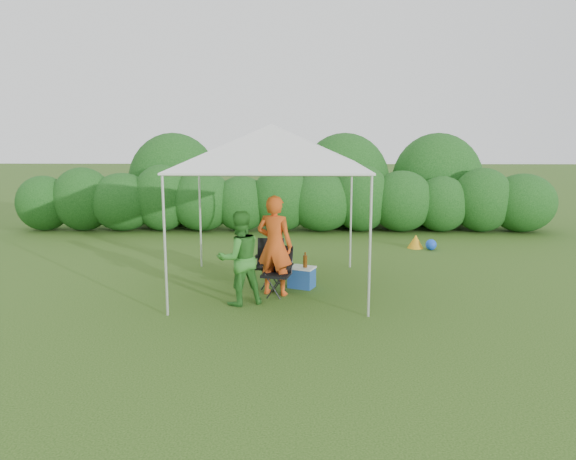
{
  "coord_description": "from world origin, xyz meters",
  "views": [
    {
      "loc": [
        0.45,
        -9.01,
        2.77
      ],
      "look_at": [
        0.28,
        0.4,
        1.05
      ],
      "focal_mm": 35.0,
      "sensor_mm": 36.0,
      "label": 1
    }
  ],
  "objects_px": {
    "man": "(275,245)",
    "woman": "(240,258)",
    "chair_left": "(270,260)",
    "canopy": "(271,146)",
    "chair_right": "(277,268)",
    "cooler": "(302,277)"
  },
  "relations": [
    {
      "from": "canopy",
      "to": "woman",
      "type": "relative_size",
      "value": 2.08
    },
    {
      "from": "cooler",
      "to": "man",
      "type": "bearing_deg",
      "value": -115.27
    },
    {
      "from": "chair_right",
      "to": "chair_left",
      "type": "height_order",
      "value": "chair_left"
    },
    {
      "from": "canopy",
      "to": "cooler",
      "type": "xyz_separation_m",
      "value": [
        0.52,
        0.03,
        -2.27
      ]
    },
    {
      "from": "woman",
      "to": "cooler",
      "type": "bearing_deg",
      "value": -161.27
    },
    {
      "from": "chair_left",
      "to": "canopy",
      "type": "bearing_deg",
      "value": -65.45
    },
    {
      "from": "man",
      "to": "chair_right",
      "type": "bearing_deg",
      "value": -176.02
    },
    {
      "from": "canopy",
      "to": "cooler",
      "type": "distance_m",
      "value": 2.33
    },
    {
      "from": "cooler",
      "to": "chair_right",
      "type": "bearing_deg",
      "value": -111.38
    },
    {
      "from": "chair_left",
      "to": "man",
      "type": "distance_m",
      "value": 0.64
    },
    {
      "from": "man",
      "to": "woman",
      "type": "relative_size",
      "value": 1.13
    },
    {
      "from": "canopy",
      "to": "chair_right",
      "type": "relative_size",
      "value": 3.79
    },
    {
      "from": "canopy",
      "to": "man",
      "type": "bearing_deg",
      "value": -80.72
    },
    {
      "from": "chair_right",
      "to": "cooler",
      "type": "relative_size",
      "value": 1.53
    },
    {
      "from": "chair_left",
      "to": "man",
      "type": "bearing_deg",
      "value": -73.09
    },
    {
      "from": "chair_right",
      "to": "chair_left",
      "type": "distance_m",
      "value": 0.54
    },
    {
      "from": "man",
      "to": "woman",
      "type": "height_order",
      "value": "man"
    },
    {
      "from": "canopy",
      "to": "chair_right",
      "type": "xyz_separation_m",
      "value": [
        0.11,
        -0.39,
        -2.0
      ]
    },
    {
      "from": "chair_left",
      "to": "cooler",
      "type": "relative_size",
      "value": 1.57
    },
    {
      "from": "canopy",
      "to": "man",
      "type": "xyz_separation_m",
      "value": [
        0.06,
        -0.38,
        -1.62
      ]
    },
    {
      "from": "chair_right",
      "to": "woman",
      "type": "xyz_separation_m",
      "value": [
        -0.58,
        -0.54,
        0.28
      ]
    },
    {
      "from": "chair_left",
      "to": "man",
      "type": "relative_size",
      "value": 0.5
    }
  ]
}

